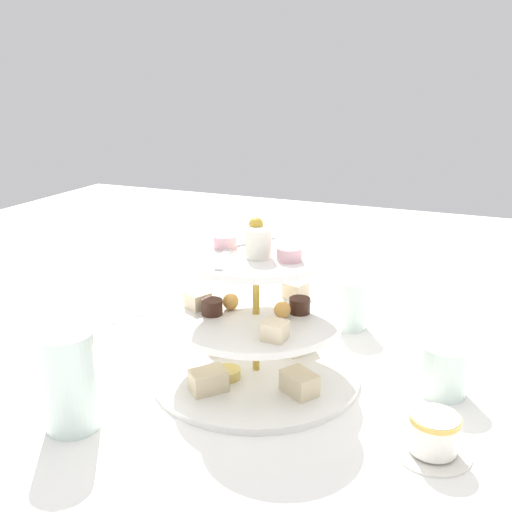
{
  "coord_description": "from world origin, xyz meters",
  "views": [
    {
      "loc": [
        0.7,
        0.29,
        0.42
      ],
      "look_at": [
        0.0,
        0.0,
        0.18
      ],
      "focal_mm": 40.64,
      "sensor_mm": 36.0,
      "label": 1
    }
  ],
  "objects": [
    {
      "name": "water_glass_short_left",
      "position": [
        -0.05,
        0.26,
        0.04
      ],
      "size": [
        0.06,
        0.06,
        0.07
      ],
      "primitive_type": "cylinder",
      "color": "silver",
      "rests_on": "ground_plane"
    },
    {
      "name": "water_glass_mid_back",
      "position": [
        -0.22,
        0.08,
        0.04
      ],
      "size": [
        0.06,
        0.06,
        0.09
      ],
      "primitive_type": "cylinder",
      "color": "silver",
      "rests_on": "ground_plane"
    },
    {
      "name": "teacup_with_saucer",
      "position": [
        0.09,
        0.26,
        0.02
      ],
      "size": [
        0.09,
        0.09,
        0.05
      ],
      "color": "white",
      "rests_on": "ground_plane"
    },
    {
      "name": "tiered_serving_stand",
      "position": [
        0.0,
        -0.0,
        0.07
      ],
      "size": [
        0.3,
        0.3,
        0.24
      ],
      "color": "white",
      "rests_on": "ground_plane"
    },
    {
      "name": "ground_plane",
      "position": [
        0.0,
        0.0,
        0.0
      ],
      "size": [
        2.4,
        2.4,
        0.0
      ],
      "primitive_type": "plane",
      "color": "white"
    },
    {
      "name": "water_glass_tall_right",
      "position": [
        0.21,
        -0.16,
        0.06
      ],
      "size": [
        0.07,
        0.07,
        0.13
      ],
      "primitive_type": "cylinder",
      "color": "silver",
      "rests_on": "ground_plane"
    },
    {
      "name": "butter_knife_left",
      "position": [
        -0.15,
        -0.28,
        0.0
      ],
      "size": [
        0.16,
        0.08,
        0.0
      ],
      "primitive_type": "cube",
      "rotation": [
        0.0,
        0.0,
        5.87
      ],
      "color": "silver",
      "rests_on": "ground_plane"
    }
  ]
}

